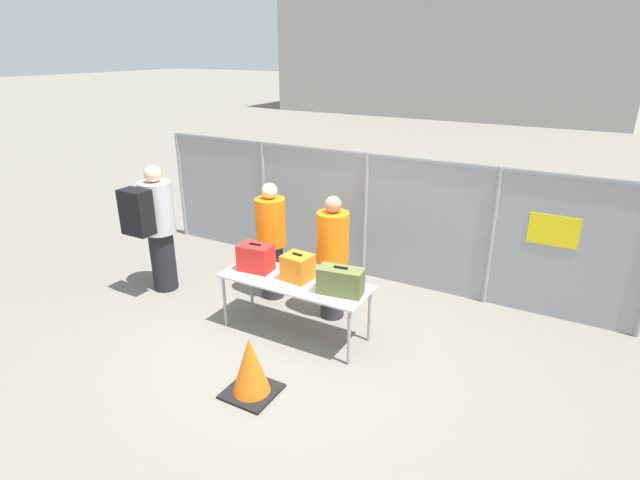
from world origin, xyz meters
TOP-DOWN VIEW (x-y plane):
  - ground_plane at (0.00, 0.00)m, footprint 120.00×120.00m
  - fence_section at (0.02, 2.10)m, footprint 7.50×0.07m
  - inspection_table at (-0.03, 0.11)m, footprint 1.87×0.68m
  - suitcase_red at (-0.61, 0.14)m, footprint 0.44×0.31m
  - suitcase_orange at (-0.01, 0.16)m, footprint 0.35×0.32m
  - suitcase_olive at (0.61, 0.08)m, footprint 0.54×0.31m
  - traveler_hooded at (-2.37, 0.17)m, footprint 0.46×0.71m
  - security_worker_near at (0.17, 0.72)m, footprint 0.41×0.41m
  - security_worker_far at (-0.83, 0.81)m, footprint 0.41×0.41m
  - utility_trailer at (1.54, 3.51)m, footprint 4.43×2.04m
  - distant_hangar at (-4.63, 24.43)m, footprint 17.44×8.94m
  - traffic_cone at (0.19, -1.10)m, footprint 0.52×0.52m

SIDE VIEW (x-z plane):
  - ground_plane at x=0.00m, z-range 0.00..0.00m
  - traffic_cone at x=0.19m, z-range -0.02..0.63m
  - utility_trailer at x=1.54m, z-range 0.06..0.72m
  - inspection_table at x=-0.03m, z-range 0.31..1.03m
  - security_worker_near at x=0.17m, z-range 0.03..1.69m
  - security_worker_far at x=-0.83m, z-range 0.03..1.70m
  - suitcase_olive at x=0.61m, z-range 0.72..1.05m
  - suitcase_orange at x=-0.01m, z-range 0.72..1.06m
  - suitcase_red at x=-0.61m, z-range 0.72..1.08m
  - fence_section at x=0.02m, z-range 0.05..1.98m
  - traveler_hooded at x=-2.37m, z-range 0.09..1.95m
  - distant_hangar at x=-4.63m, z-range 0.00..7.06m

